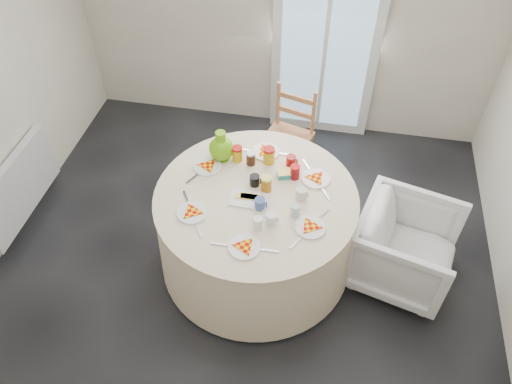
% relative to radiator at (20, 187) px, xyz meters
% --- Properties ---
extents(floor, '(4.00, 4.00, 0.00)m').
position_rel_radiator_xyz_m(floor, '(1.94, -0.20, -0.38)').
color(floor, black).
rests_on(floor, ground).
extents(wall_back, '(4.00, 0.02, 2.60)m').
position_rel_radiator_xyz_m(wall_back, '(1.94, 1.80, 0.92)').
color(wall_back, '#BCB5A3').
rests_on(wall_back, floor).
extents(glass_door, '(1.00, 0.08, 2.10)m').
position_rel_radiator_xyz_m(glass_door, '(2.34, 1.75, 0.67)').
color(glass_door, silver).
rests_on(glass_door, floor).
extents(radiator, '(0.07, 1.00, 0.55)m').
position_rel_radiator_xyz_m(radiator, '(0.00, 0.00, 0.00)').
color(radiator, silver).
rests_on(radiator, floor).
extents(table, '(1.52, 1.52, 0.77)m').
position_rel_radiator_xyz_m(table, '(2.03, -0.08, -0.01)').
color(table, beige).
rests_on(table, floor).
extents(wooden_chair, '(0.49, 0.48, 0.90)m').
position_rel_radiator_xyz_m(wooden_chair, '(2.11, 0.98, 0.09)').
color(wooden_chair, '#B77949').
rests_on(wooden_chair, floor).
extents(armchair, '(0.83, 0.86, 0.74)m').
position_rel_radiator_xyz_m(armchair, '(3.17, -0.01, 0.01)').
color(armchair, white).
rests_on(armchair, floor).
extents(place_settings, '(1.19, 1.19, 0.02)m').
position_rel_radiator_xyz_m(place_settings, '(2.03, -0.08, 0.39)').
color(place_settings, white).
rests_on(place_settings, table).
extents(jar_cluster, '(0.58, 0.45, 0.15)m').
position_rel_radiator_xyz_m(jar_cluster, '(2.04, 0.21, 0.44)').
color(jar_cluster, maroon).
rests_on(jar_cluster, table).
extents(butter_tub, '(0.14, 0.12, 0.05)m').
position_rel_radiator_xyz_m(butter_tub, '(2.21, 0.16, 0.41)').
color(butter_tub, teal).
rests_on(butter_tub, table).
extents(green_pitcher, '(0.25, 0.25, 0.25)m').
position_rel_radiator_xyz_m(green_pitcher, '(1.70, 0.27, 0.49)').
color(green_pitcher, '#60AC0E').
rests_on(green_pitcher, table).
extents(cheese_platter, '(0.27, 0.18, 0.03)m').
position_rel_radiator_xyz_m(cheese_platter, '(1.99, -0.13, 0.39)').
color(cheese_platter, white).
rests_on(cheese_platter, table).
extents(mugs_glasses, '(0.73, 0.73, 0.10)m').
position_rel_radiator_xyz_m(mugs_glasses, '(2.18, -0.09, 0.43)').
color(mugs_glasses, gray).
rests_on(mugs_glasses, table).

